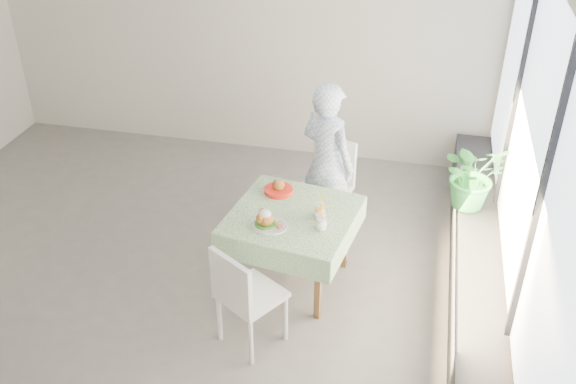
% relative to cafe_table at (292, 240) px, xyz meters
% --- Properties ---
extents(floor, '(6.00, 6.00, 0.00)m').
position_rel_cafe_table_xyz_m(floor, '(-1.18, 0.00, -0.46)').
color(floor, '#605D5B').
rests_on(floor, ground).
extents(wall_back, '(6.00, 0.02, 2.80)m').
position_rel_cafe_table_xyz_m(wall_back, '(-1.18, 2.50, 0.94)').
color(wall_back, beige).
rests_on(wall_back, ground).
extents(wall_right, '(0.02, 5.00, 2.80)m').
position_rel_cafe_table_xyz_m(wall_right, '(1.82, 0.00, 0.94)').
color(wall_right, beige).
rests_on(wall_right, ground).
extents(window_pane, '(0.01, 4.80, 2.18)m').
position_rel_cafe_table_xyz_m(window_pane, '(1.79, 0.00, 1.19)').
color(window_pane, '#D1E0F9').
rests_on(window_pane, ground).
extents(window_ledge, '(0.40, 4.80, 0.50)m').
position_rel_cafe_table_xyz_m(window_ledge, '(1.62, 0.00, -0.21)').
color(window_ledge, black).
rests_on(window_ledge, ground).
extents(cafe_table, '(1.19, 1.19, 0.74)m').
position_rel_cafe_table_xyz_m(cafe_table, '(0.00, 0.00, 0.00)').
color(cafe_table, brown).
rests_on(cafe_table, ground).
extents(chair_far, '(0.60, 0.60, 0.99)m').
position_rel_cafe_table_xyz_m(chair_far, '(0.13, 0.85, -0.16)').
color(chair_far, white).
rests_on(chair_far, ground).
extents(chair_near, '(0.61, 0.61, 0.94)m').
position_rel_cafe_table_xyz_m(chair_near, '(-0.16, -0.82, -0.17)').
color(chair_near, white).
rests_on(chair_near, ground).
extents(diner, '(0.72, 0.65, 1.65)m').
position_rel_cafe_table_xyz_m(diner, '(0.16, 0.81, 0.36)').
color(diner, '#93AFEC').
rests_on(diner, ground).
extents(main_dish, '(0.32, 0.32, 0.16)m').
position_rel_cafe_table_xyz_m(main_dish, '(-0.16, -0.24, 0.33)').
color(main_dish, white).
rests_on(main_dish, cafe_table).
extents(juice_cup_orange, '(0.10, 0.10, 0.27)m').
position_rel_cafe_table_xyz_m(juice_cup_orange, '(0.24, -0.01, 0.35)').
color(juice_cup_orange, white).
rests_on(juice_cup_orange, cafe_table).
extents(juice_cup_lemonade, '(0.10, 0.10, 0.27)m').
position_rel_cafe_table_xyz_m(juice_cup_lemonade, '(0.28, -0.17, 0.35)').
color(juice_cup_lemonade, white).
rests_on(juice_cup_lemonade, cafe_table).
extents(second_dish, '(0.26, 0.26, 0.12)m').
position_rel_cafe_table_xyz_m(second_dish, '(-0.20, 0.31, 0.32)').
color(second_dish, red).
rests_on(second_dish, cafe_table).
extents(potted_plant, '(0.79, 0.76, 0.67)m').
position_rel_cafe_table_xyz_m(potted_plant, '(1.53, 0.88, 0.37)').
color(potted_plant, '#257031').
rests_on(potted_plant, window_ledge).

